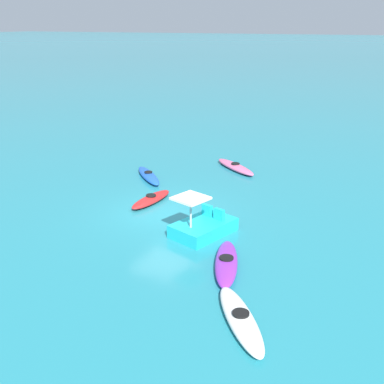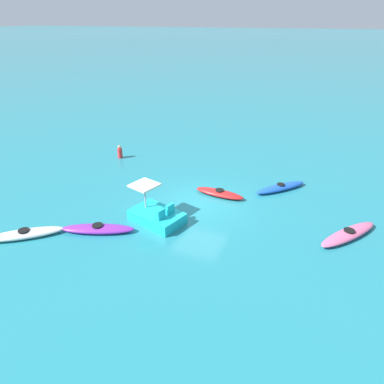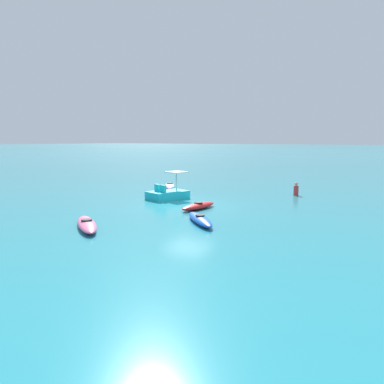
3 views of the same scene
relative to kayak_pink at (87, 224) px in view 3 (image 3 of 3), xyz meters
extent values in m
plane|color=teal|center=(6.94, -0.50, -0.16)|extent=(600.00, 600.00, 0.00)
ellipsoid|color=pink|center=(0.00, 0.00, 0.00)|extent=(2.58, 3.14, 0.32)
cylinder|color=black|center=(0.00, 0.00, 0.18)|extent=(0.64, 0.64, 0.05)
ellipsoid|color=blue|center=(3.39, -3.45, 0.00)|extent=(2.63, 2.75, 0.32)
cylinder|color=black|center=(3.39, -3.45, 0.18)|extent=(0.57, 0.57, 0.05)
ellipsoid|color=white|center=(12.86, 5.11, 0.00)|extent=(2.97, 2.53, 0.32)
cylinder|color=black|center=(12.86, 5.11, 0.18)|extent=(0.64, 0.64, 0.05)
ellipsoid|color=red|center=(6.26, -1.58, 0.00)|extent=(2.69, 0.94, 0.32)
cylinder|color=black|center=(6.26, -1.58, 0.18)|extent=(0.49, 0.49, 0.05)
ellipsoid|color=purple|center=(10.17, 3.61, 0.00)|extent=(3.23, 1.80, 0.32)
cylinder|color=black|center=(10.17, 3.61, 0.18)|extent=(0.60, 0.60, 0.05)
cube|color=#19B7C6|center=(8.18, 1.86, 0.09)|extent=(2.73, 2.14, 0.50)
cube|color=#19B7C6|center=(7.74, 2.31, 0.56)|extent=(0.28, 0.47, 0.44)
cube|color=#19B7C6|center=(7.57, 1.74, 0.56)|extent=(0.28, 0.47, 0.44)
cylinder|color=#B2B2B7|center=(8.85, 1.66, 0.89)|extent=(0.08, 0.08, 1.10)
cube|color=silver|center=(8.85, 1.66, 1.48)|extent=(1.37, 1.37, 0.08)
cylinder|color=red|center=(14.08, -4.35, 0.16)|extent=(0.39, 0.39, 0.65)
sphere|color=tan|center=(14.08, -4.35, 0.61)|extent=(0.22, 0.22, 0.22)
camera|label=1|loc=(22.78, 8.53, 7.40)|focal=43.57mm
camera|label=2|loc=(1.74, 13.71, 8.25)|focal=31.92mm
camera|label=3|loc=(-10.71, -12.12, 3.48)|focal=35.72mm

